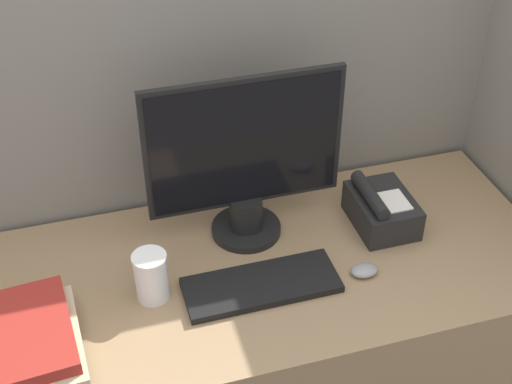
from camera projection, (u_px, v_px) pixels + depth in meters
name	position (u px, v px, depth m)	size (l,w,h in m)	color
cubicle_panel_rear	(222.00, 171.00, 2.07)	(1.94, 0.04, 1.64)	gray
desk	(258.00, 364.00, 2.05)	(1.54, 0.66, 0.77)	#937551
monitor	(245.00, 164.00, 1.80)	(0.51, 0.19, 0.46)	black
keyboard	(261.00, 285.00, 1.75)	(0.38, 0.15, 0.02)	black
mouse	(364.00, 270.00, 1.79)	(0.07, 0.05, 0.02)	gray
coffee_cup	(151.00, 277.00, 1.70)	(0.08, 0.08, 0.13)	white
book_stack	(27.00, 342.00, 1.56)	(0.25, 0.31, 0.09)	slate
desk_telephone	(381.00, 209.00, 1.93)	(0.15, 0.20, 0.13)	black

